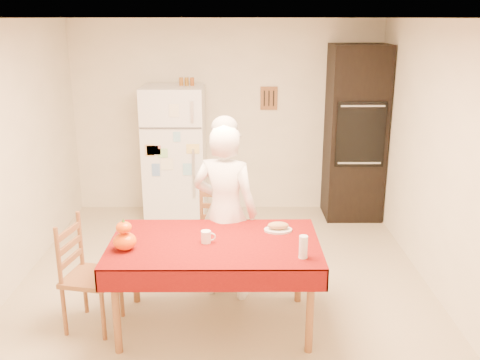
{
  "coord_description": "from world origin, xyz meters",
  "views": [
    {
      "loc": [
        0.14,
        -4.69,
        2.51
      ],
      "look_at": [
        0.16,
        0.2,
        1.01
      ],
      "focal_mm": 40.0,
      "sensor_mm": 36.0,
      "label": 1
    }
  ],
  "objects_px": {
    "dining_table": "(215,250)",
    "pumpkin_lower": "(125,241)",
    "oven_cabinet": "(355,133)",
    "chair_left": "(84,270)",
    "coffee_mug": "(206,237)",
    "wine_glass": "(303,247)",
    "bread_plate": "(278,230)",
    "refrigerator": "(175,154)",
    "chair_far": "(218,230)",
    "seated_woman": "(225,212)"
  },
  "relations": [
    {
      "from": "chair_left",
      "to": "bread_plate",
      "type": "height_order",
      "value": "chair_left"
    },
    {
      "from": "refrigerator",
      "to": "seated_woman",
      "type": "distance_m",
      "value": 2.15
    },
    {
      "from": "refrigerator",
      "to": "oven_cabinet",
      "type": "distance_m",
      "value": 2.29
    },
    {
      "from": "chair_left",
      "to": "coffee_mug",
      "type": "xyz_separation_m",
      "value": [
        1.02,
        -0.02,
        0.3
      ]
    },
    {
      "from": "wine_glass",
      "to": "pumpkin_lower",
      "type": "bearing_deg",
      "value": 173.52
    },
    {
      "from": "coffee_mug",
      "to": "bread_plate",
      "type": "distance_m",
      "value": 0.65
    },
    {
      "from": "dining_table",
      "to": "seated_woman",
      "type": "bearing_deg",
      "value": 81.8
    },
    {
      "from": "dining_table",
      "to": "chair_left",
      "type": "height_order",
      "value": "chair_left"
    },
    {
      "from": "refrigerator",
      "to": "seated_woman",
      "type": "bearing_deg",
      "value": -71.61
    },
    {
      "from": "wine_glass",
      "to": "chair_left",
      "type": "bearing_deg",
      "value": 170.24
    },
    {
      "from": "oven_cabinet",
      "to": "bread_plate",
      "type": "relative_size",
      "value": 9.17
    },
    {
      "from": "chair_left",
      "to": "wine_glass",
      "type": "xyz_separation_m",
      "value": [
        1.77,
        -0.3,
        0.34
      ]
    },
    {
      "from": "seated_woman",
      "to": "coffee_mug",
      "type": "relative_size",
      "value": 16.42
    },
    {
      "from": "dining_table",
      "to": "pumpkin_lower",
      "type": "bearing_deg",
      "value": -168.42
    },
    {
      "from": "oven_cabinet",
      "to": "bread_plate",
      "type": "bearing_deg",
      "value": -115.53
    },
    {
      "from": "seated_woman",
      "to": "wine_glass",
      "type": "relative_size",
      "value": 9.33
    },
    {
      "from": "pumpkin_lower",
      "to": "bread_plate",
      "type": "distance_m",
      "value": 1.28
    },
    {
      "from": "chair_far",
      "to": "chair_left",
      "type": "distance_m",
      "value": 1.38
    },
    {
      "from": "pumpkin_lower",
      "to": "wine_glass",
      "type": "relative_size",
      "value": 1.05
    },
    {
      "from": "wine_glass",
      "to": "dining_table",
      "type": "bearing_deg",
      "value": 156.37
    },
    {
      "from": "refrigerator",
      "to": "bread_plate",
      "type": "relative_size",
      "value": 7.08
    },
    {
      "from": "coffee_mug",
      "to": "chair_left",
      "type": "bearing_deg",
      "value": 178.96
    },
    {
      "from": "coffee_mug",
      "to": "wine_glass",
      "type": "xyz_separation_m",
      "value": [
        0.75,
        -0.29,
        0.04
      ]
    },
    {
      "from": "wine_glass",
      "to": "seated_woman",
      "type": "bearing_deg",
      "value": 126.17
    },
    {
      "from": "refrigerator",
      "to": "coffee_mug",
      "type": "bearing_deg",
      "value": -78.31
    },
    {
      "from": "oven_cabinet",
      "to": "chair_left",
      "type": "xyz_separation_m",
      "value": [
        -2.76,
        -2.62,
        -0.59
      ]
    },
    {
      "from": "chair_far",
      "to": "wine_glass",
      "type": "height_order",
      "value": "chair_far"
    },
    {
      "from": "oven_cabinet",
      "to": "dining_table",
      "type": "distance_m",
      "value": 3.14
    },
    {
      "from": "chair_far",
      "to": "seated_woman",
      "type": "height_order",
      "value": "seated_woman"
    },
    {
      "from": "chair_left",
      "to": "bread_plate",
      "type": "distance_m",
      "value": 1.65
    },
    {
      "from": "dining_table",
      "to": "pumpkin_lower",
      "type": "relative_size",
      "value": 9.21
    },
    {
      "from": "refrigerator",
      "to": "coffee_mug",
      "type": "distance_m",
      "value": 2.64
    },
    {
      "from": "dining_table",
      "to": "bread_plate",
      "type": "relative_size",
      "value": 7.08
    },
    {
      "from": "refrigerator",
      "to": "pumpkin_lower",
      "type": "bearing_deg",
      "value": -91.94
    },
    {
      "from": "dining_table",
      "to": "chair_left",
      "type": "bearing_deg",
      "value": 179.73
    },
    {
      "from": "dining_table",
      "to": "chair_left",
      "type": "xyz_separation_m",
      "value": [
        -1.08,
        0.01,
        -0.18
      ]
    },
    {
      "from": "oven_cabinet",
      "to": "coffee_mug",
      "type": "relative_size",
      "value": 22.0
    },
    {
      "from": "oven_cabinet",
      "to": "wine_glass",
      "type": "relative_size",
      "value": 12.5
    },
    {
      "from": "oven_cabinet",
      "to": "chair_far",
      "type": "distance_m",
      "value": 2.51
    },
    {
      "from": "refrigerator",
      "to": "oven_cabinet",
      "type": "bearing_deg",
      "value": 1.18
    },
    {
      "from": "dining_table",
      "to": "bread_plate",
      "type": "bearing_deg",
      "value": 23.1
    },
    {
      "from": "refrigerator",
      "to": "chair_far",
      "type": "height_order",
      "value": "refrigerator"
    },
    {
      "from": "oven_cabinet",
      "to": "wine_glass",
      "type": "height_order",
      "value": "oven_cabinet"
    },
    {
      "from": "chair_far",
      "to": "bread_plate",
      "type": "distance_m",
      "value": 0.88
    },
    {
      "from": "oven_cabinet",
      "to": "chair_left",
      "type": "distance_m",
      "value": 3.85
    },
    {
      "from": "oven_cabinet",
      "to": "pumpkin_lower",
      "type": "bearing_deg",
      "value": -130.64
    },
    {
      "from": "coffee_mug",
      "to": "pumpkin_lower",
      "type": "relative_size",
      "value": 0.54
    },
    {
      "from": "chair_left",
      "to": "wine_glass",
      "type": "relative_size",
      "value": 5.4
    },
    {
      "from": "oven_cabinet",
      "to": "chair_far",
      "type": "xyz_separation_m",
      "value": [
        -1.68,
        -1.76,
        -0.59
      ]
    },
    {
      "from": "chair_left",
      "to": "coffee_mug",
      "type": "relative_size",
      "value": 9.5
    }
  ]
}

